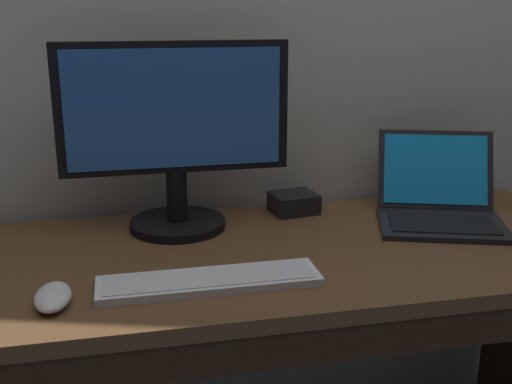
# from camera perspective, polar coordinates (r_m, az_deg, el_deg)

# --- Properties ---
(desk) EXTENTS (1.50, 0.65, 0.79)m
(desk) POSITION_cam_1_polar(r_m,az_deg,el_deg) (1.56, 4.00, -12.74)
(desk) COLOR brown
(desk) RESTS_ON ground
(laptop_black) EXTENTS (0.39, 0.39, 0.21)m
(laptop_black) POSITION_cam_1_polar(r_m,az_deg,el_deg) (1.69, 16.28, -1.21)
(laptop_black) COLOR black
(laptop_black) RESTS_ON desk
(external_monitor) EXTENTS (0.55, 0.24, 0.46)m
(external_monitor) POSITION_cam_1_polar(r_m,az_deg,el_deg) (1.53, -7.34, 4.96)
(external_monitor) COLOR black
(external_monitor) RESTS_ON desk
(wired_keyboard) EXTENTS (0.45, 0.11, 0.02)m
(wired_keyboard) POSITION_cam_1_polar(r_m,az_deg,el_deg) (1.28, -4.23, -8.02)
(wired_keyboard) COLOR white
(wired_keyboard) RESTS_ON desk
(computer_mouse) EXTENTS (0.07, 0.12, 0.03)m
(computer_mouse) POSITION_cam_1_polar(r_m,az_deg,el_deg) (1.25, -17.91, -9.02)
(computer_mouse) COLOR white
(computer_mouse) RESTS_ON desk
(external_drive_box) EXTENTS (0.13, 0.12, 0.05)m
(external_drive_box) POSITION_cam_1_polar(r_m,az_deg,el_deg) (1.71, 3.44, -0.98)
(external_drive_box) COLOR black
(external_drive_box) RESTS_ON desk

